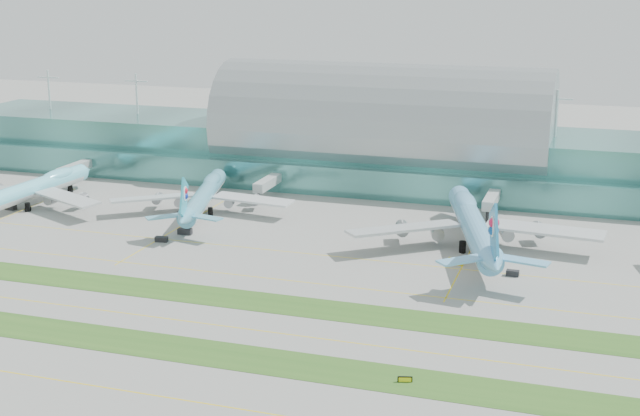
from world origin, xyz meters
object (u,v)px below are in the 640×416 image
(terminal, at_px, (383,144))
(airliner_c, at_px, (473,224))
(airliner_a, at_px, (28,189))
(taxiway_sign_east, at_px, (405,379))
(airliner_b, at_px, (204,195))

(terminal, distance_m, airliner_c, 81.99)
(airliner_a, xyz_separation_m, airliner_c, (144.21, 1.30, 0.82))
(taxiway_sign_east, bearing_deg, terminal, 89.66)
(airliner_c, bearing_deg, taxiway_sign_east, -105.46)
(airliner_b, bearing_deg, terminal, 38.36)
(airliner_a, height_order, airliner_c, airliner_c)
(airliner_c, bearing_deg, airliner_a, 164.60)
(airliner_a, bearing_deg, airliner_c, 3.78)
(airliner_a, distance_m, airliner_c, 144.22)
(airliner_a, height_order, airliner_b, airliner_a)
(airliner_b, xyz_separation_m, airliner_c, (87.19, -10.96, 1.18))
(terminal, bearing_deg, airliner_c, -58.04)
(airliner_b, relative_size, airliner_c, 0.83)
(terminal, bearing_deg, taxiway_sign_east, -74.41)
(airliner_a, bearing_deg, airliner_b, 15.40)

